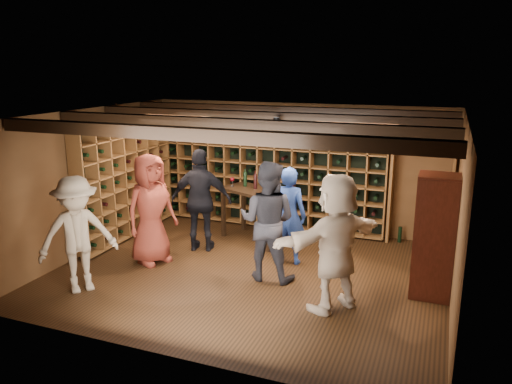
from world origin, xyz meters
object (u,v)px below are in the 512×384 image
at_px(man_grey_suit, 267,221).
at_px(guest_red_floral, 151,209).
at_px(display_cabinet, 434,239).
at_px(man_blue_shirt, 289,215).
at_px(tasting_table, 255,196).
at_px(guest_khaki, 77,235).
at_px(guest_woman_black, 201,201).
at_px(guest_beige, 336,243).

xyz_separation_m(man_grey_suit, guest_red_floral, (-2.01, -0.08, -0.00)).
distance_m(display_cabinet, man_grey_suit, 2.40).
relative_size(man_blue_shirt, man_grey_suit, 0.88).
bearing_deg(tasting_table, guest_khaki, -95.46).
relative_size(man_blue_shirt, guest_woman_black, 0.90).
xyz_separation_m(display_cabinet, guest_beige, (-1.20, -0.87, 0.09)).
height_order(display_cabinet, guest_khaki, display_cabinet).
xyz_separation_m(man_blue_shirt, guest_red_floral, (-2.12, -0.80, 0.10)).
distance_m(man_grey_suit, guest_woman_black, 1.66).
xyz_separation_m(man_blue_shirt, guest_beige, (1.07, -1.34, 0.13)).
height_order(man_blue_shirt, tasting_table, man_blue_shirt).
xyz_separation_m(man_grey_suit, guest_beige, (1.18, -0.61, 0.02)).
relative_size(man_grey_suit, guest_red_floral, 1.00).
bearing_deg(guest_khaki, guest_beige, -38.93).
bearing_deg(guest_woman_black, man_blue_shirt, 165.87).
xyz_separation_m(man_blue_shirt, guest_woman_black, (-1.60, -0.01, 0.10)).
height_order(man_grey_suit, guest_woman_black, man_grey_suit).
height_order(man_blue_shirt, man_grey_suit, man_grey_suit).
bearing_deg(guest_woman_black, man_grey_suit, 139.88).
relative_size(guest_red_floral, guest_khaki, 1.07).
distance_m(display_cabinet, guest_beige, 1.49).
xyz_separation_m(guest_woman_black, guest_khaki, (-0.91, -2.11, -0.05)).
bearing_deg(guest_khaki, guest_red_floral, 22.46).
distance_m(guest_woman_black, guest_khaki, 2.30).
bearing_deg(display_cabinet, man_grey_suit, -173.69).
height_order(display_cabinet, tasting_table, display_cabinet).
bearing_deg(tasting_table, man_grey_suit, -39.43).
bearing_deg(tasting_table, guest_red_floral, -103.86).
distance_m(man_blue_shirt, man_grey_suit, 0.74).
distance_m(man_blue_shirt, tasting_table, 1.21).
distance_m(guest_red_floral, guest_woman_black, 0.95).
bearing_deg(guest_khaki, tasting_table, 10.05).
xyz_separation_m(man_grey_suit, tasting_table, (-0.79, 1.53, -0.07)).
height_order(guest_beige, tasting_table, guest_beige).
xyz_separation_m(guest_khaki, guest_beige, (3.58, 0.78, 0.08)).
bearing_deg(display_cabinet, guest_woman_black, 173.29).
height_order(man_blue_shirt, guest_woman_black, guest_woman_black).
height_order(man_grey_suit, guest_red_floral, man_grey_suit).
relative_size(guest_woman_black, tasting_table, 1.26).
height_order(guest_woman_black, guest_khaki, guest_woman_black).
distance_m(guest_red_floral, tasting_table, 2.02).
bearing_deg(tasting_table, man_blue_shirt, -18.65).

